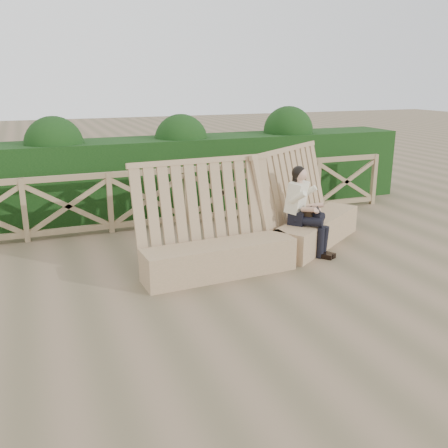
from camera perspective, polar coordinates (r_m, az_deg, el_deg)
name	(u,v)px	position (r m, az deg, el deg)	size (l,w,h in m)	color
ground	(217,304)	(6.25, -0.76, -9.15)	(60.00, 60.00, 0.00)	brown
bench	(269,232)	(7.72, 5.18, -0.93)	(4.19, 2.00, 1.60)	#8D7750
woman	(304,207)	(7.89, 9.11, 1.96)	(0.69, 0.83, 1.39)	black
guardrail	(149,199)	(9.25, -8.55, 2.85)	(10.10, 0.09, 1.10)	#8A7250
hedge	(135,177)	(10.35, -10.14, 5.34)	(12.00, 1.20, 1.50)	black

